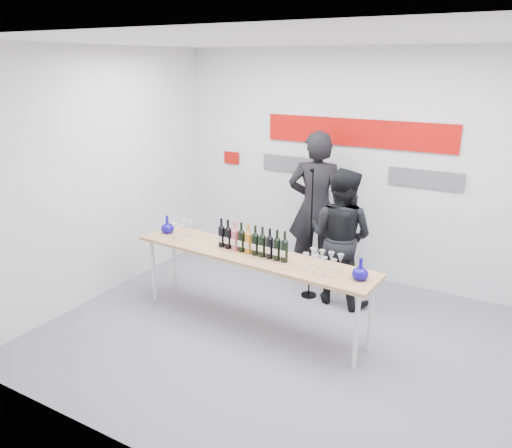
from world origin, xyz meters
name	(u,v)px	position (x,y,z in m)	size (l,w,h in m)	color
ground	(284,338)	(0.00, 0.00, 0.00)	(5.00, 5.00, 0.00)	slate
back_wall	(355,167)	(0.00, 2.00, 1.50)	(5.00, 0.04, 3.00)	silver
signage	(352,144)	(-0.06, 1.97, 1.81)	(3.38, 0.02, 0.79)	#B30B07
tasting_table	(251,259)	(-0.47, 0.11, 0.78)	(2.84, 0.73, 0.84)	tan
wine_bottles	(252,239)	(-0.46, 0.11, 1.01)	(0.89, 0.13, 0.33)	black
decanter_left	(167,224)	(-1.70, 0.20, 0.95)	(0.16, 0.16, 0.21)	#12078A
decanter_right	(360,269)	(0.76, 0.05, 0.95)	(0.16, 0.16, 0.21)	#12078A
glasses_left	(183,230)	(-1.44, 0.17, 0.93)	(0.17, 0.23, 0.18)	silver
glasses_right	(323,262)	(0.38, 0.06, 0.93)	(0.37, 0.24, 0.18)	silver
presenter_left	(316,207)	(-0.37, 1.59, 1.00)	(0.73, 0.48, 2.00)	black
presenter_right	(341,237)	(0.16, 1.13, 0.83)	(0.81, 0.63, 1.66)	black
mic_stand	(310,259)	(-0.19, 1.06, 0.50)	(0.19, 0.19, 1.65)	black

